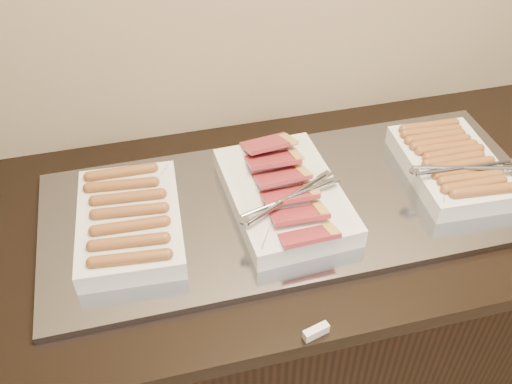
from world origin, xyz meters
TOP-DOWN VIEW (x-y plane):
  - counter at (0.00, 2.13)m, footprint 2.06×0.76m
  - warming_tray at (0.01, 2.13)m, footprint 1.20×0.50m
  - dish_left at (-0.38, 2.13)m, footprint 0.25×0.35m
  - dish_center at (-0.01, 2.13)m, footprint 0.28×0.41m
  - dish_right at (0.42, 2.13)m, footprint 0.27×0.33m
  - label_holder at (-0.05, 1.77)m, footprint 0.06×0.03m

SIDE VIEW (x-z plane):
  - counter at x=0.00m, z-range 0.00..0.90m
  - warming_tray at x=0.01m, z-range 0.90..0.92m
  - label_holder at x=-0.05m, z-range 0.90..0.92m
  - dish_left at x=-0.38m, z-range 0.91..0.98m
  - dish_center at x=-0.01m, z-range 0.91..0.99m
  - dish_right at x=0.42m, z-range 0.92..1.00m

